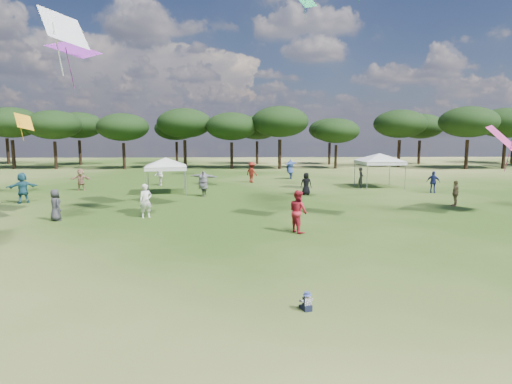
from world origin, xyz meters
TOP-DOWN VIEW (x-y plane):
  - ground at (0.00, 0.00)m, footprint 140.00×140.00m
  - tree_line at (2.39, 47.41)m, footprint 108.78×17.63m
  - tent_left at (-6.82, 22.96)m, footprint 5.72×5.72m
  - tent_right at (9.52, 25.81)m, footprint 6.43×6.43m
  - toddler at (0.10, 2.13)m, footprint 0.35×0.38m
  - festival_crowd at (-3.06, 23.15)m, footprint 28.62×23.64m

SIDE VIEW (x-z plane):
  - ground at x=0.00m, z-range 0.00..0.00m
  - toddler at x=0.10m, z-range -0.03..0.44m
  - festival_crowd at x=-3.06m, z-range -0.07..1.84m
  - tent_left at x=-6.82m, z-range 1.01..3.87m
  - tent_right at x=9.52m, z-range 1.08..4.10m
  - tree_line at x=2.39m, z-range 1.54..9.31m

